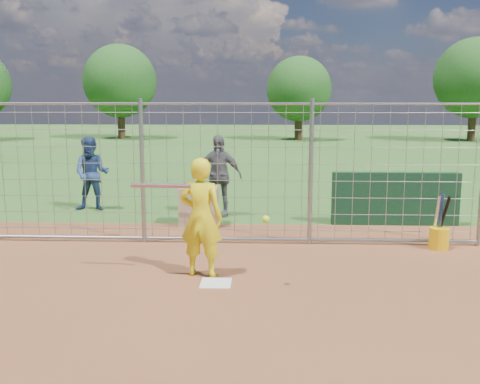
{
  "coord_description": "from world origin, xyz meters",
  "views": [
    {
      "loc": [
        0.64,
        -7.39,
        2.56
      ],
      "look_at": [
        0.3,
        0.8,
        1.15
      ],
      "focal_mm": 40.0,
      "sensor_mm": 36.0,
      "label": 1
    }
  ],
  "objects_px": {
    "bucket_with_bats": "(439,235)",
    "batter": "(201,218)",
    "equipment_bin": "(199,206)",
    "bystander_b": "(218,175)",
    "bystander_a": "(92,174)"
  },
  "relations": [
    {
      "from": "bystander_a",
      "to": "bystander_b",
      "type": "height_order",
      "value": "bystander_b"
    },
    {
      "from": "bystander_b",
      "to": "batter",
      "type": "bearing_deg",
      "value": -81.03
    },
    {
      "from": "bucket_with_bats",
      "to": "batter",
      "type": "bearing_deg",
      "value": -158.05
    },
    {
      "from": "equipment_bin",
      "to": "bucket_with_bats",
      "type": "distance_m",
      "value": 4.69
    },
    {
      "from": "bystander_b",
      "to": "equipment_bin",
      "type": "bearing_deg",
      "value": -101.29
    },
    {
      "from": "bystander_a",
      "to": "bystander_b",
      "type": "bearing_deg",
      "value": -11.43
    },
    {
      "from": "batter",
      "to": "bystander_b",
      "type": "bearing_deg",
      "value": -76.86
    },
    {
      "from": "bystander_b",
      "to": "equipment_bin",
      "type": "xyz_separation_m",
      "value": [
        -0.33,
        -0.95,
        -0.51
      ]
    },
    {
      "from": "equipment_bin",
      "to": "bystander_b",
      "type": "bearing_deg",
      "value": 68.76
    },
    {
      "from": "bystander_b",
      "to": "bucket_with_bats",
      "type": "distance_m",
      "value": 4.87
    },
    {
      "from": "bucket_with_bats",
      "to": "equipment_bin",
      "type": "bearing_deg",
      "value": 159.24
    },
    {
      "from": "bystander_b",
      "to": "bucket_with_bats",
      "type": "relative_size",
      "value": 1.86
    },
    {
      "from": "equipment_bin",
      "to": "bucket_with_bats",
      "type": "bearing_deg",
      "value": -23.04
    },
    {
      "from": "batter",
      "to": "bystander_a",
      "type": "xyz_separation_m",
      "value": [
        -3.1,
        4.68,
        -0.01
      ]
    },
    {
      "from": "batter",
      "to": "bucket_with_bats",
      "type": "distance_m",
      "value": 4.32
    }
  ]
}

